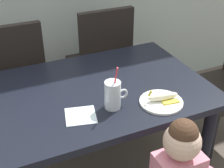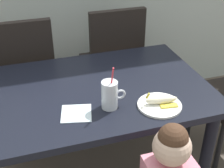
# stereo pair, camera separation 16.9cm
# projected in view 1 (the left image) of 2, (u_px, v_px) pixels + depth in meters

# --- Properties ---
(dining_table) EXTENTS (1.34, 0.87, 0.71)m
(dining_table) POSITION_uv_depth(u_px,v_px,m) (91.00, 104.00, 1.81)
(dining_table) COLOR black
(dining_table) RESTS_ON ground
(dining_chair_left) EXTENTS (0.44, 0.44, 0.96)m
(dining_chair_left) POSITION_uv_depth(u_px,v_px,m) (14.00, 76.00, 2.22)
(dining_chair_left) COLOR black
(dining_chair_left) RESTS_ON ground
(dining_chair_right) EXTENTS (0.44, 0.44, 0.96)m
(dining_chair_right) POSITION_uv_depth(u_px,v_px,m) (101.00, 57.00, 2.49)
(dining_chair_right) COLOR black
(dining_chair_right) RESTS_ON ground
(milk_cup) EXTENTS (0.13, 0.08, 0.25)m
(milk_cup) POSITION_uv_depth(u_px,v_px,m) (113.00, 96.00, 1.58)
(milk_cup) COLOR silver
(milk_cup) RESTS_ON dining_table
(snack_plate) EXTENTS (0.23, 0.23, 0.01)m
(snack_plate) POSITION_uv_depth(u_px,v_px,m) (161.00, 102.00, 1.64)
(snack_plate) COLOR white
(snack_plate) RESTS_ON dining_table
(peeled_banana) EXTENTS (0.17, 0.12, 0.07)m
(peeled_banana) POSITION_uv_depth(u_px,v_px,m) (163.00, 97.00, 1.64)
(peeled_banana) COLOR #F4EAC6
(peeled_banana) RESTS_ON snack_plate
(paper_napkin) EXTENTS (0.18, 0.18, 0.00)m
(paper_napkin) POSITION_uv_depth(u_px,v_px,m) (81.00, 116.00, 1.54)
(paper_napkin) COLOR silver
(paper_napkin) RESTS_ON dining_table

